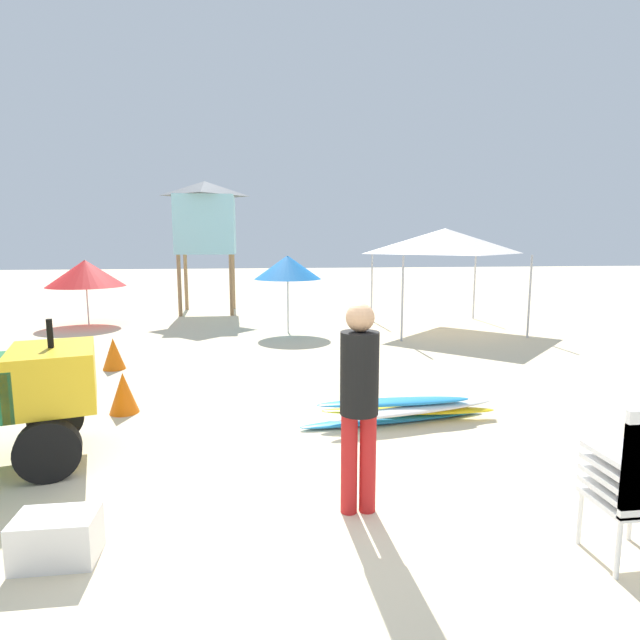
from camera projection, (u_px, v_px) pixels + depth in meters
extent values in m
plane|color=beige|center=(317.00, 514.00, 4.38)|extent=(80.00, 80.00, 0.00)
cube|color=gold|center=(53.00, 376.00, 5.38)|extent=(1.07, 1.28, 0.60)
cylinder|color=black|center=(50.00, 333.00, 5.31)|extent=(0.07, 0.07, 0.30)
cylinder|color=black|center=(56.00, 416.00, 5.95)|extent=(0.63, 0.34, 0.60)
cylinder|color=black|center=(48.00, 451.00, 4.95)|extent=(0.63, 0.34, 0.60)
cube|color=white|center=(628.00, 501.00, 3.71)|extent=(0.48, 0.48, 0.04)
cube|color=white|center=(629.00, 489.00, 3.70)|extent=(0.48, 0.48, 0.04)
cube|color=white|center=(630.00, 478.00, 3.68)|extent=(0.48, 0.48, 0.04)
cube|color=white|center=(631.00, 466.00, 3.67)|extent=(0.48, 0.48, 0.04)
cube|color=white|center=(632.00, 454.00, 3.66)|extent=(0.48, 0.48, 0.04)
cylinder|color=white|center=(630.00, 514.00, 3.98)|extent=(0.04, 0.04, 0.42)
cylinder|color=white|center=(580.00, 518.00, 3.93)|extent=(0.04, 0.04, 0.42)
cylinder|color=white|center=(618.00, 550.00, 3.51)|extent=(0.04, 0.04, 0.42)
ellipsoid|color=#268CCC|center=(395.00, 418.00, 6.62)|extent=(2.52, 0.62, 0.08)
ellipsoid|color=yellow|center=(408.00, 410.00, 6.69)|extent=(2.26, 0.52, 0.08)
ellipsoid|color=white|center=(414.00, 410.00, 6.47)|extent=(2.31, 0.76, 0.08)
ellipsoid|color=#268CCC|center=(394.00, 402.00, 6.52)|extent=(1.98, 0.31, 0.08)
cylinder|color=red|center=(349.00, 463.00, 4.35)|extent=(0.14, 0.14, 0.87)
cylinder|color=red|center=(368.00, 462.00, 4.37)|extent=(0.14, 0.14, 0.87)
cylinder|color=black|center=(359.00, 373.00, 4.24)|extent=(0.32, 0.32, 0.69)
sphere|color=tan|center=(360.00, 317.00, 4.17)|extent=(0.24, 0.24, 0.24)
cylinder|color=#B2B2B7|center=(402.00, 299.00, 11.79)|extent=(0.05, 0.05, 1.97)
cylinder|color=#B2B2B7|center=(530.00, 297.00, 12.19)|extent=(0.05, 0.05, 1.97)
cylinder|color=#B2B2B7|center=(372.00, 287.00, 14.83)|extent=(0.05, 0.05, 1.97)
cylinder|color=#B2B2B7|center=(474.00, 286.00, 15.22)|extent=(0.05, 0.05, 1.97)
pyramid|color=silver|center=(445.00, 241.00, 13.31)|extent=(3.09, 3.09, 0.64)
cylinder|color=olive|center=(179.00, 286.00, 15.73)|extent=(0.12, 0.12, 1.88)
cylinder|color=olive|center=(231.00, 285.00, 15.93)|extent=(0.12, 0.12, 1.88)
cylinder|color=olive|center=(186.00, 282.00, 17.26)|extent=(0.12, 0.12, 1.88)
cylinder|color=olive|center=(233.00, 281.00, 17.46)|extent=(0.12, 0.12, 1.88)
cube|color=#92D1DF|center=(206.00, 225.00, 16.32)|extent=(1.80, 1.80, 1.80)
pyramid|color=#4C5156|center=(205.00, 189.00, 16.15)|extent=(1.98, 1.98, 0.45)
cylinder|color=beige|center=(87.00, 292.00, 14.18)|extent=(0.04, 0.04, 1.78)
cone|color=red|center=(85.00, 273.00, 14.10)|extent=(2.07, 2.07, 0.73)
cylinder|color=beige|center=(288.00, 294.00, 12.93)|extent=(0.04, 0.04, 1.94)
cone|color=blue|center=(288.00, 267.00, 12.82)|extent=(1.67, 1.67, 0.59)
cone|color=orange|center=(123.00, 393.00, 6.92)|extent=(0.39, 0.39, 0.56)
cone|color=orange|center=(114.00, 354.00, 9.29)|extent=(0.40, 0.40, 0.57)
cube|color=white|center=(57.00, 538.00, 3.72)|extent=(0.56, 0.36, 0.35)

